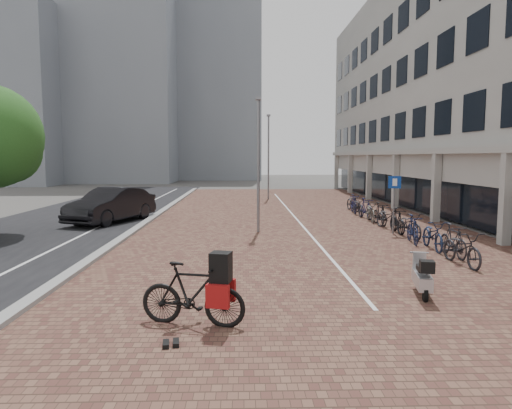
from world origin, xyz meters
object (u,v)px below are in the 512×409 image
(parking_sign, at_px, (394,196))
(scooter_front, at_px, (422,276))
(hero_bike, at_px, (193,293))
(car_dark, at_px, (111,205))

(parking_sign, bearing_deg, scooter_front, -91.19)
(hero_bike, relative_size, scooter_front, 1.53)
(car_dark, height_order, parking_sign, parking_sign)
(car_dark, relative_size, scooter_front, 3.72)
(scooter_front, bearing_deg, car_dark, 142.42)
(car_dark, height_order, scooter_front, car_dark)
(scooter_front, height_order, parking_sign, parking_sign)
(car_dark, distance_m, parking_sign, 13.11)
(car_dark, bearing_deg, parking_sign, 4.47)
(hero_bike, bearing_deg, scooter_front, -57.26)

